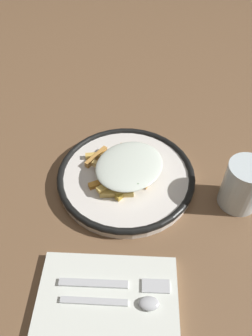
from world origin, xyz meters
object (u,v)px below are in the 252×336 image
at_px(fries_heap, 127,169).
at_px(fork, 115,284).
at_px(plate, 126,176).
at_px(water_glass, 243,185).
at_px(spoon, 127,303).
at_px(napkin, 105,304).

relative_size(fries_heap, fork, 1.09).
height_order(plate, fork, plate).
bearing_deg(water_glass, spoon, -40.30).
relative_size(fries_heap, napkin, 0.88).
bearing_deg(napkin, water_glass, 135.23).
xyz_separation_m(fries_heap, napkin, (0.25, -0.01, -0.03)).
xyz_separation_m(plate, spoon, (0.26, 0.03, 0.00)).
distance_m(plate, water_glass, 0.23).
distance_m(plate, napkin, 0.26).
relative_size(napkin, spoon, 1.44).
bearing_deg(plate, fries_heap, 28.70).
height_order(napkin, water_glass, water_glass).
distance_m(fork, spoon, 0.04).
distance_m(plate, spoon, 0.26).
distance_m(napkin, spoon, 0.04).
bearing_deg(fork, fries_heap, -178.35).
bearing_deg(fries_heap, fork, 1.65).
height_order(plate, fries_heap, fries_heap).
relative_size(fork, water_glass, 1.76).
bearing_deg(fries_heap, plate, -151.30).
bearing_deg(plate, fork, 2.09).
bearing_deg(spoon, fork, -139.64).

